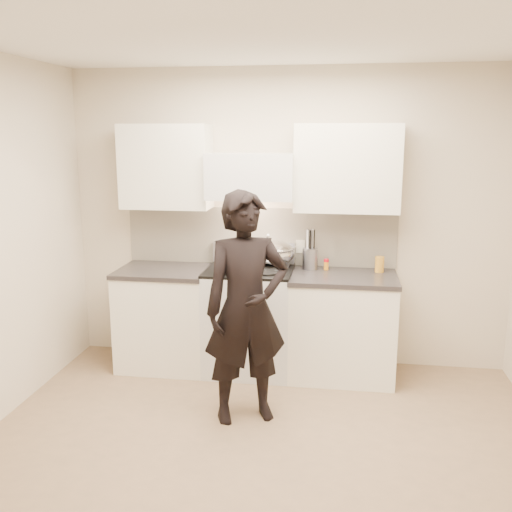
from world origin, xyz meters
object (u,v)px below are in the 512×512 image
Objects in this scene: person at (246,308)px; counter_right at (342,325)px; wok at (274,252)px; utensil_crock at (310,257)px; stove at (249,319)px.

counter_right is at bearing 27.86° from person.
wok reaches higher than utensil_crock.
wok is at bearing 167.10° from counter_right.
stove is 1.04× the size of counter_right.
stove is 0.64m from wok.
person is (-0.40, -1.07, -0.17)m from utensil_crock.
person reaches higher than counter_right.
person reaches higher than stove.
person is at bearing -110.67° from utensil_crock.
utensil_crock is 0.21× the size of person.
counter_right is 1.83× the size of wok.
utensil_crock is (-0.30, 0.18, 0.57)m from counter_right.
stove is at bearing -144.11° from wok.
stove is 0.55× the size of person.
counter_right is 0.67m from utensil_crock.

